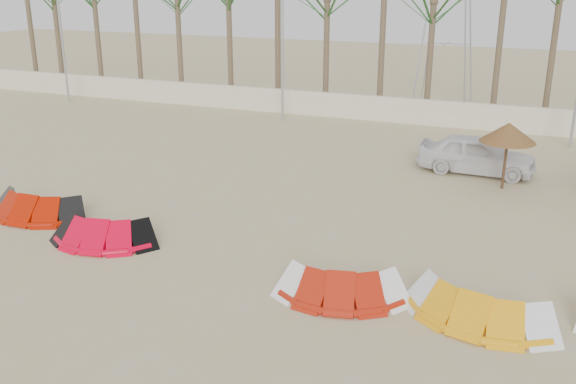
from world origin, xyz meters
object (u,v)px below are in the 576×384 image
at_px(kite_red_right, 345,280).
at_px(kite_orange, 480,300).
at_px(kite_red_left, 42,202).
at_px(kite_red_mid, 109,228).
at_px(car, 477,154).
at_px(parasol_left, 508,133).

xyz_separation_m(kite_red_right, kite_orange, (3.14, 0.18, 0.00)).
bearing_deg(kite_red_left, kite_red_mid, -16.52).
bearing_deg(car, kite_red_left, 129.98).
distance_m(kite_red_mid, kite_orange, 10.51).
height_order(kite_red_right, parasol_left, parasol_left).
height_order(kite_orange, car, car).
relative_size(kite_red_left, kite_red_right, 1.04).
relative_size(kite_orange, car, 0.83).
xyz_separation_m(kite_red_left, kite_red_right, (10.71, -1.58, -0.00)).
xyz_separation_m(kite_red_right, parasol_left, (2.88, 9.93, 1.67)).
xyz_separation_m(kite_red_left, car, (12.45, 9.93, 0.34)).
bearing_deg(kite_red_mid, parasol_left, 42.36).
bearing_deg(parasol_left, kite_red_mid, -137.64).
height_order(kite_red_left, kite_red_right, same).
distance_m(kite_orange, parasol_left, 9.89).
bearing_deg(kite_red_left, car, 38.58).
height_order(kite_red_mid, car, car).
distance_m(kite_red_right, car, 11.65).
distance_m(kite_orange, car, 11.43).
bearing_deg(kite_red_left, parasol_left, 31.55).
xyz_separation_m(kite_red_left, kite_red_mid, (3.35, -0.99, -0.00)).
distance_m(kite_red_left, parasol_left, 16.04).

